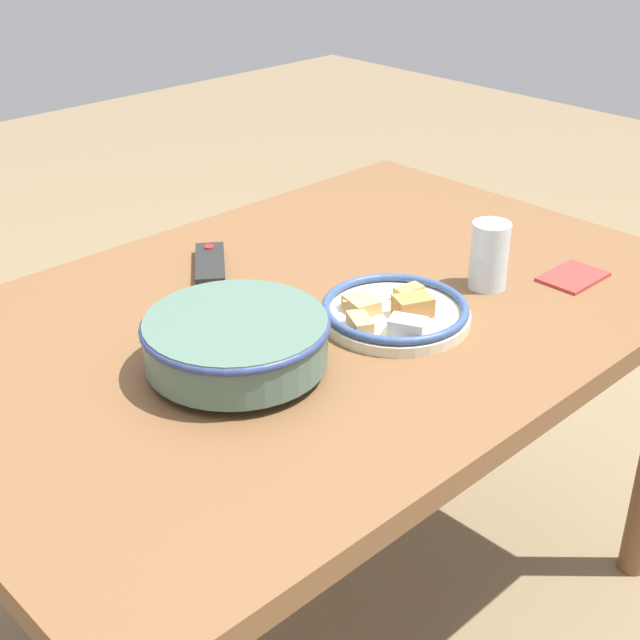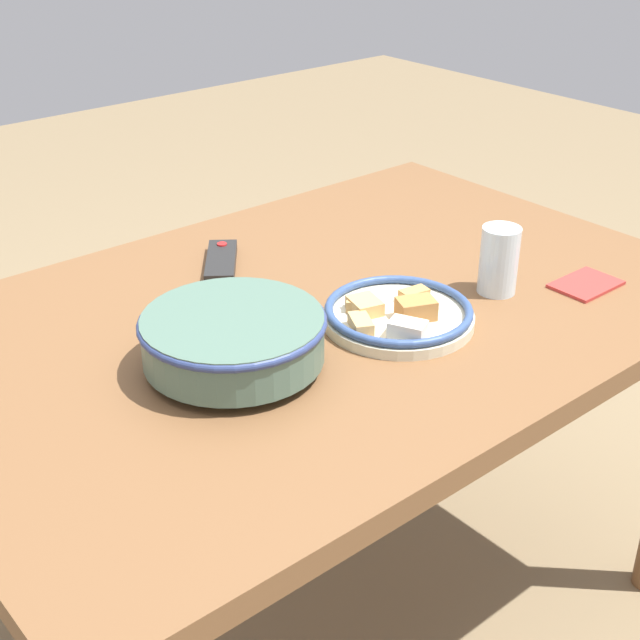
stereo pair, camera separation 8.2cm
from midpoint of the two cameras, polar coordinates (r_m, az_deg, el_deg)
The scene contains 7 objects.
ground_plane at distance 1.96m, azimuth -1.62°, elevation -18.53°, with size 8.00×8.00×0.00m, color #7F6B4C.
dining_table at distance 1.55m, azimuth -1.94°, elevation -1.84°, with size 1.36×0.91×0.73m.
noodle_bowl at distance 1.32m, azimuth -7.17°, elevation -1.34°, with size 0.28×0.28×0.09m.
food_plate at distance 1.46m, azimuth 3.18°, elevation 0.50°, with size 0.25×0.25×0.05m.
tv_remote at distance 1.66m, azimuth -8.46°, elevation 3.50°, with size 0.14×0.16×0.02m.
drinking_glass at distance 1.58m, azimuth 9.32°, elevation 4.08°, with size 0.07×0.07×0.12m.
folded_napkin at distance 1.66m, azimuth 14.54°, elevation 2.68°, with size 0.12×0.08×0.01m.
Camera 1 is at (-0.92, -0.98, 1.42)m, focal length 50.00 mm.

